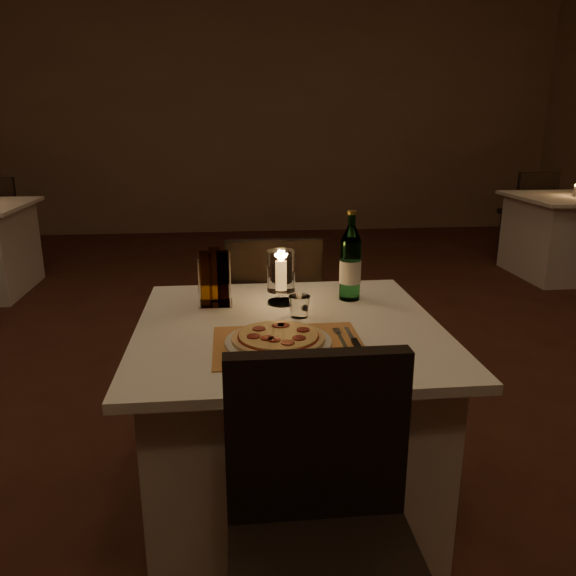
{
  "coord_description": "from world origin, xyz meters",
  "views": [
    {
      "loc": [
        -0.18,
        -2.3,
        1.39
      ],
      "look_at": [
        0.01,
        -0.55,
        0.86
      ],
      "focal_mm": 35.0,
      "sensor_mm": 36.0,
      "label": 1
    }
  ],
  "objects": [
    {
      "name": "neighbor_table_right",
      "position": [
        2.92,
        2.48,
        0.37
      ],
      "size": [
        1.0,
        1.0,
        0.74
      ],
      "color": "white",
      "rests_on": "ground"
    },
    {
      "name": "neighbor_chair_rb",
      "position": [
        2.92,
        3.19,
        0.55
      ],
      "size": [
        0.42,
        0.42,
        0.9
      ],
      "color": "black",
      "rests_on": "ground"
    },
    {
      "name": "tumbler",
      "position": [
        0.05,
        -0.49,
        0.78
      ],
      "size": [
        0.07,
        0.07,
        0.07
      ],
      "primitive_type": null,
      "color": "white",
      "rests_on": "main_table"
    },
    {
      "name": "fork",
      "position": [
        0.15,
        -0.71,
        0.75
      ],
      "size": [
        0.02,
        0.18,
        0.0
      ],
      "color": "silver",
      "rests_on": "placemat"
    },
    {
      "name": "chair_near",
      "position": [
        0.01,
        -1.28,
        0.55
      ],
      "size": [
        0.42,
        0.42,
        0.9
      ],
      "color": "black",
      "rests_on": "ground"
    },
    {
      "name": "hurricane_candle",
      "position": [
        0.0,
        -0.34,
        0.86
      ],
      "size": [
        0.1,
        0.1,
        0.2
      ],
      "color": "white",
      "rests_on": "main_table"
    },
    {
      "name": "knife",
      "position": [
        0.19,
        -0.77,
        0.75
      ],
      "size": [
        0.02,
        0.22,
        0.01
      ],
      "color": "black",
      "rests_on": "placemat"
    },
    {
      "name": "wall_back",
      "position": [
        0.0,
        5.01,
        1.5
      ],
      "size": [
        8.0,
        0.02,
        3.0
      ],
      "primitive_type": "cube",
      "color": "#81644B",
      "rests_on": "ground"
    },
    {
      "name": "chair_far",
      "position": [
        0.01,
        0.15,
        0.55
      ],
      "size": [
        0.42,
        0.42,
        0.9
      ],
      "color": "black",
      "rests_on": "ground"
    },
    {
      "name": "placemat",
      "position": [
        -0.01,
        -0.75,
        0.74
      ],
      "size": [
        0.45,
        0.34,
        0.0
      ],
      "primitive_type": "cube",
      "color": "#C68344",
      "rests_on": "main_table"
    },
    {
      "name": "water_bottle",
      "position": [
        0.27,
        -0.31,
        0.88
      ],
      "size": [
        0.08,
        0.08,
        0.34
      ],
      "color": "#5BA971",
      "rests_on": "main_table"
    },
    {
      "name": "cruet_caddy",
      "position": [
        -0.24,
        -0.34,
        0.84
      ],
      "size": [
        0.12,
        0.12,
        0.21
      ],
      "color": "white",
      "rests_on": "main_table"
    },
    {
      "name": "neighbor_candle_right",
      "position": [
        2.92,
        2.48,
        0.79
      ],
      "size": [
        0.03,
        0.03,
        0.11
      ],
      "color": "white",
      "rests_on": "neighbor_table_right"
    },
    {
      "name": "floor",
      "position": [
        0.0,
        0.0,
        -0.01
      ],
      "size": [
        8.0,
        10.0,
        0.02
      ],
      "primitive_type": "cube",
      "color": "#452016",
      "rests_on": "ground"
    },
    {
      "name": "main_table",
      "position": [
        0.01,
        -0.57,
        0.37
      ],
      "size": [
        1.0,
        1.0,
        0.74
      ],
      "color": "white",
      "rests_on": "ground"
    },
    {
      "name": "pizza",
      "position": [
        -0.04,
        -0.75,
        0.77
      ],
      "size": [
        0.28,
        0.28,
        0.02
      ],
      "color": "#D8B77F",
      "rests_on": "plate"
    },
    {
      "name": "plate",
      "position": [
        -0.04,
        -0.75,
        0.75
      ],
      "size": [
        0.32,
        0.32,
        0.01
      ],
      "primitive_type": "cylinder",
      "color": "white",
      "rests_on": "placemat"
    }
  ]
}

